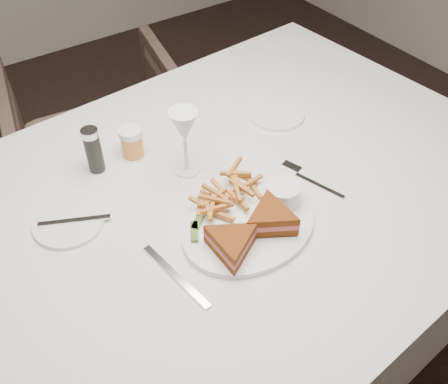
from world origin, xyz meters
TOP-DOWN VIEW (x-y plane):
  - table at (0.32, 0.17)m, footprint 1.69×1.19m
  - chair_far at (0.37, 1.09)m, footprint 0.78×0.74m
  - table_setting at (0.32, 0.13)m, footprint 0.81×0.56m

SIDE VIEW (x-z plane):
  - chair_far at x=0.37m, z-range 0.00..0.69m
  - table at x=0.32m, z-range 0.00..0.75m
  - table_setting at x=0.32m, z-range 0.70..0.88m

